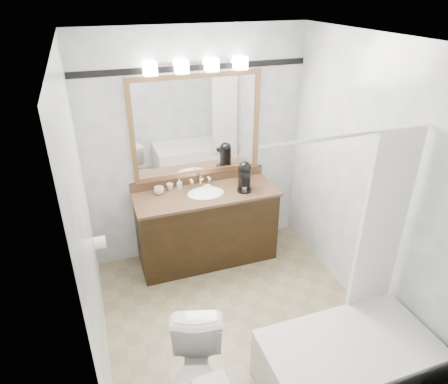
# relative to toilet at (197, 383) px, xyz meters

# --- Properties ---
(room) EXTENTS (2.42, 2.62, 2.52)m
(room) POSITION_rel_toilet_xyz_m (0.62, 0.79, 0.90)
(room) COLOR gray
(room) RESTS_ON ground
(vanity) EXTENTS (1.53, 0.58, 0.97)m
(vanity) POSITION_rel_toilet_xyz_m (0.62, 1.80, 0.09)
(vanity) COLOR black
(vanity) RESTS_ON ground
(mirror) EXTENTS (1.40, 0.04, 1.10)m
(mirror) POSITION_rel_toilet_xyz_m (0.62, 2.07, 1.15)
(mirror) COLOR #9D7147
(mirror) RESTS_ON room
(vanity_light_bar) EXTENTS (1.02, 0.14, 0.12)m
(vanity_light_bar) POSITION_rel_toilet_xyz_m (0.62, 2.01, 1.78)
(vanity_light_bar) COLOR silver
(vanity_light_bar) RESTS_ON room
(accent_stripe) EXTENTS (2.40, 0.01, 0.06)m
(accent_stripe) POSITION_rel_toilet_xyz_m (0.62, 2.08, 1.75)
(accent_stripe) COLOR black
(accent_stripe) RESTS_ON room
(bathtub) EXTENTS (1.30, 0.75, 1.96)m
(bathtub) POSITION_rel_toilet_xyz_m (1.18, -0.11, -0.07)
(bathtub) COLOR white
(bathtub) RESTS_ON ground
(tp_roll) EXTENTS (0.11, 0.12, 0.12)m
(tp_roll) POSITION_rel_toilet_xyz_m (-0.52, 1.45, 0.35)
(tp_roll) COLOR white
(tp_roll) RESTS_ON room
(toilet) EXTENTS (0.57, 0.77, 0.70)m
(toilet) POSITION_rel_toilet_xyz_m (0.00, 0.00, 0.00)
(toilet) COLOR white
(toilet) RESTS_ON ground
(coffee_maker) EXTENTS (0.17, 0.20, 0.32)m
(coffee_maker) POSITION_rel_toilet_xyz_m (1.05, 1.76, 0.66)
(coffee_maker) COLOR black
(coffee_maker) RESTS_ON vanity
(cup_left) EXTENTS (0.14, 0.14, 0.08)m
(cup_left) POSITION_rel_toilet_xyz_m (0.15, 1.95, 0.54)
(cup_left) COLOR white
(cup_left) RESTS_ON vanity
(cup_right) EXTENTS (0.10, 0.10, 0.07)m
(cup_right) POSITION_rel_toilet_xyz_m (0.28, 2.01, 0.54)
(cup_right) COLOR white
(cup_right) RESTS_ON vanity
(soap_bottle_a) EXTENTS (0.07, 0.07, 0.11)m
(soap_bottle_a) POSITION_rel_toilet_xyz_m (0.38, 1.99, 0.56)
(soap_bottle_a) COLOR white
(soap_bottle_a) RESTS_ON vanity
(soap_bar) EXTENTS (0.09, 0.07, 0.02)m
(soap_bar) POSITION_rel_toilet_xyz_m (0.67, 1.92, 0.51)
(soap_bar) COLOR beige
(soap_bar) RESTS_ON vanity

